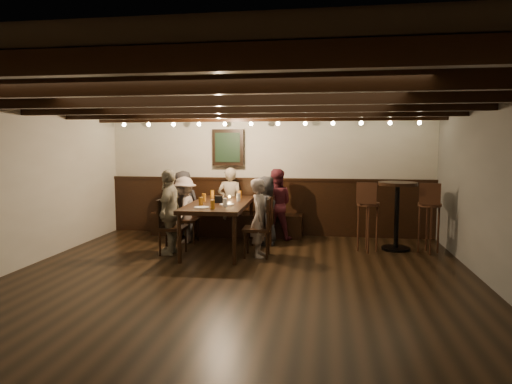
% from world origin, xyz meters
% --- Properties ---
extents(room, '(7.00, 7.00, 7.00)m').
position_xyz_m(room, '(-0.29, 2.21, 1.07)').
color(room, black).
rests_on(room, ground).
extents(dining_table, '(1.05, 2.20, 0.81)m').
position_xyz_m(dining_table, '(-0.67, 2.05, 0.75)').
color(dining_table, black).
rests_on(dining_table, floor).
extents(chair_left_near, '(0.41, 0.41, 0.88)m').
position_xyz_m(chair_left_near, '(-1.40, 2.48, 0.27)').
color(chair_left_near, black).
rests_on(chair_left_near, floor).
extents(chair_left_far, '(0.43, 0.43, 0.92)m').
position_xyz_m(chair_left_far, '(-1.37, 1.58, 0.28)').
color(chair_left_far, black).
rests_on(chair_left_far, floor).
extents(chair_right_near, '(0.41, 0.41, 0.88)m').
position_xyz_m(chair_right_near, '(0.04, 2.53, 0.27)').
color(chair_right_near, black).
rests_on(chair_right_near, floor).
extents(chair_right_far, '(0.45, 0.45, 0.95)m').
position_xyz_m(chair_right_far, '(0.07, 1.63, 0.29)').
color(chair_right_far, black).
rests_on(chair_right_far, floor).
extents(person_bench_left, '(0.65, 0.44, 1.31)m').
position_xyz_m(person_bench_left, '(-1.60, 2.92, 0.65)').
color(person_bench_left, '#272629').
rests_on(person_bench_left, floor).
extents(person_bench_centre, '(0.51, 0.34, 1.37)m').
position_xyz_m(person_bench_centre, '(-0.70, 3.10, 0.68)').
color(person_bench_centre, gray).
rests_on(person_bench_centre, floor).
extents(person_bench_right, '(0.67, 0.53, 1.35)m').
position_xyz_m(person_bench_right, '(0.20, 2.98, 0.68)').
color(person_bench_right, maroon).
rests_on(person_bench_right, floor).
extents(person_left_near, '(0.48, 0.80, 1.22)m').
position_xyz_m(person_left_near, '(-1.43, 2.47, 0.61)').
color(person_left_near, gray).
rests_on(person_left_near, floor).
extents(person_left_far, '(0.37, 0.83, 1.40)m').
position_xyz_m(person_left_far, '(-1.40, 1.57, 0.70)').
color(person_left_far, gray).
rests_on(person_left_far, floor).
extents(person_right_near, '(0.42, 0.62, 1.24)m').
position_xyz_m(person_right_near, '(0.07, 2.53, 0.62)').
color(person_right_near, '#2A2B2D').
rests_on(person_right_near, floor).
extents(person_right_far, '(0.32, 0.47, 1.27)m').
position_xyz_m(person_right_far, '(0.10, 1.63, 0.63)').
color(person_right_far, gray).
rests_on(person_right_far, floor).
extents(pint_a, '(0.07, 0.07, 0.14)m').
position_xyz_m(pint_a, '(-0.97, 2.74, 0.88)').
color(pint_a, '#BF7219').
rests_on(pint_a, dining_table).
extents(pint_b, '(0.07, 0.07, 0.14)m').
position_xyz_m(pint_b, '(-0.44, 2.71, 0.88)').
color(pint_b, '#BF7219').
rests_on(pint_b, dining_table).
extents(pint_c, '(0.07, 0.07, 0.14)m').
position_xyz_m(pint_c, '(-0.97, 2.14, 0.88)').
color(pint_c, '#BF7219').
rests_on(pint_c, dining_table).
extents(pint_d, '(0.07, 0.07, 0.14)m').
position_xyz_m(pint_d, '(-0.37, 2.26, 0.88)').
color(pint_d, silver).
rests_on(pint_d, dining_table).
extents(pint_e, '(0.07, 0.07, 0.14)m').
position_xyz_m(pint_e, '(-0.87, 1.59, 0.88)').
color(pint_e, '#BF7219').
rests_on(pint_e, dining_table).
extents(pint_f, '(0.07, 0.07, 0.14)m').
position_xyz_m(pint_f, '(-0.45, 1.51, 0.88)').
color(pint_f, silver).
rests_on(pint_f, dining_table).
extents(pint_g, '(0.07, 0.07, 0.14)m').
position_xyz_m(pint_g, '(-0.59, 1.25, 0.88)').
color(pint_g, '#BF7219').
rests_on(pint_g, dining_table).
extents(plate_near, '(0.24, 0.24, 0.01)m').
position_xyz_m(plate_near, '(-0.79, 1.35, 0.82)').
color(plate_near, white).
rests_on(plate_near, dining_table).
extents(plate_far, '(0.24, 0.24, 0.01)m').
position_xyz_m(plate_far, '(-0.48, 1.76, 0.82)').
color(plate_far, white).
rests_on(plate_far, dining_table).
extents(condiment_caddy, '(0.15, 0.10, 0.12)m').
position_xyz_m(condiment_caddy, '(-0.66, 2.00, 0.87)').
color(condiment_caddy, black).
rests_on(condiment_caddy, dining_table).
extents(candle, '(0.05, 0.05, 0.05)m').
position_xyz_m(candle, '(-0.56, 2.35, 0.84)').
color(candle, beige).
rests_on(candle, dining_table).
extents(high_top_table, '(0.66, 0.66, 1.17)m').
position_xyz_m(high_top_table, '(2.35, 2.44, 0.77)').
color(high_top_table, black).
rests_on(high_top_table, floor).
extents(bar_stool_left, '(0.40, 0.42, 1.19)m').
position_xyz_m(bar_stool_left, '(1.85, 2.24, 0.44)').
color(bar_stool_left, '#381F12').
rests_on(bar_stool_left, floor).
extents(bar_stool_right, '(0.39, 0.41, 1.19)m').
position_xyz_m(bar_stool_right, '(2.85, 2.28, 0.44)').
color(bar_stool_right, '#381F12').
rests_on(bar_stool_right, floor).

